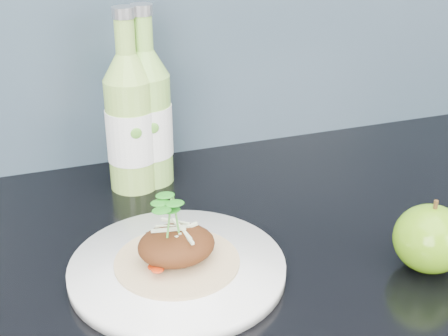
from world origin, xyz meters
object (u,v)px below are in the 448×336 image
Objects in this scene: green_apple at (430,239)px; cider_bottle_left at (131,123)px; cider_bottle_right at (147,118)px; dinner_plate at (177,268)px.

cider_bottle_left is (-0.28, 0.33, 0.06)m from green_apple.
cider_bottle_left is 1.00× the size of cider_bottle_right.
dinner_plate is at bearing -78.70° from cider_bottle_left.
green_apple is 0.44m from cider_bottle_left.
cider_bottle_left is at bearing -151.00° from cider_bottle_right.
green_apple is at bearing -17.08° from dinner_plate.
cider_bottle_left is at bearing 89.47° from dinner_plate.
dinner_plate is 0.28m from cider_bottle_right.
green_apple is at bearing -37.88° from cider_bottle_left.
dinner_plate is 2.62× the size of green_apple.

